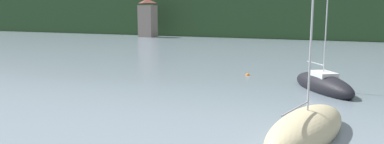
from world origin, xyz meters
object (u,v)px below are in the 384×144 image
at_px(sailboat_mid_1, 307,129).
at_px(shore_building_west, 148,19).
at_px(sailboat_far_8, 323,85).
at_px(mooring_buoy_mid, 248,75).

bearing_deg(sailboat_mid_1, shore_building_west, 48.23).
distance_m(shore_building_west, sailboat_mid_1, 84.17).
relative_size(sailboat_far_8, mooring_buoy_mid, 24.78).
bearing_deg(mooring_buoy_mid, sailboat_far_8, -29.99).
xyz_separation_m(shore_building_west, sailboat_mid_1, (52.29, -65.80, -4.48)).
distance_m(sailboat_far_8, mooring_buoy_mid, 8.81).
xyz_separation_m(sailboat_mid_1, mooring_buoy_mid, (-8.41, 16.75, -0.44)).
relative_size(shore_building_west, sailboat_mid_1, 1.16).
xyz_separation_m(shore_building_west, mooring_buoy_mid, (43.88, -49.05, -4.92)).
height_order(shore_building_west, sailboat_mid_1, shore_building_west).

